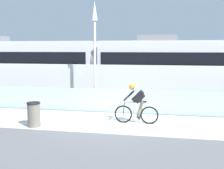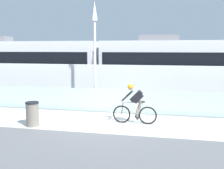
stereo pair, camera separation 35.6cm
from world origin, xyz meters
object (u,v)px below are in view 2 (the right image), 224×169
at_px(cyclist_on_bike, 135,104).
at_px(lamp_post_antenna, 95,42).
at_px(tram, 100,65).
at_px(trash_bin, 32,114).

xyz_separation_m(cyclist_on_bike, lamp_post_antenna, (-2.26, 2.15, 2.51)).
relative_size(tram, trash_bin, 23.50).
height_order(tram, trash_bin, tram).
distance_m(lamp_post_antenna, trash_bin, 4.67).
bearing_deg(lamp_post_antenna, trash_bin, -114.43).
xyz_separation_m(tram, trash_bin, (-0.53, -8.10, -1.41)).
distance_m(cyclist_on_bike, lamp_post_antenna, 4.00).
height_order(tram, cyclist_on_bike, tram).
relative_size(cyclist_on_bike, lamp_post_antenna, 0.34).
relative_size(lamp_post_antenna, trash_bin, 5.42).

